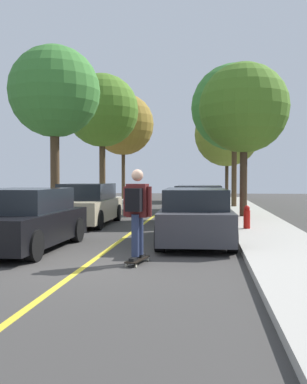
% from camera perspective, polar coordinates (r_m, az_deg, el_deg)
% --- Properties ---
extents(ground, '(80.00, 80.00, 0.00)m').
position_cam_1_polar(ground, '(8.80, -8.49, -9.18)').
color(ground, '#3D3A38').
extents(sidewalk_right, '(2.01, 56.00, 0.14)m').
position_cam_1_polar(sidewalk_right, '(8.67, 18.65, -8.95)').
color(sidewalk_right, '#ADA89E').
rests_on(sidewalk_right, ground).
extents(center_line, '(0.12, 39.20, 0.01)m').
position_cam_1_polar(center_line, '(12.65, -3.70, -5.78)').
color(center_line, gold).
rests_on(center_line, ground).
extents(parked_car_left_nearest, '(2.05, 4.22, 1.42)m').
position_cam_1_polar(parked_car_left_nearest, '(10.93, -16.29, -3.46)').
color(parked_car_left_nearest, black).
rests_on(parked_car_left_nearest, ground).
extents(parked_car_left_near, '(1.86, 4.47, 1.47)m').
position_cam_1_polar(parked_car_left_near, '(16.25, -8.50, -1.63)').
color(parked_car_left_near, '#BCAD89').
rests_on(parked_car_left_near, ground).
extents(parked_car_right_nearest, '(1.96, 4.67, 1.40)m').
position_cam_1_polar(parked_car_right_nearest, '(11.70, 5.34, -3.00)').
color(parked_car_right_nearest, '#38383D').
rests_on(parked_car_right_nearest, ground).
extents(parked_car_right_near, '(2.03, 4.64, 1.38)m').
position_cam_1_polar(parked_car_right_near, '(17.21, 5.79, -1.54)').
color(parked_car_right_near, maroon).
rests_on(parked_car_right_near, ground).
extents(street_tree_left_nearest, '(3.63, 3.63, 6.78)m').
position_cam_1_polar(street_tree_left_nearest, '(18.69, -12.46, 12.26)').
color(street_tree_left_nearest, '#4C3823').
rests_on(street_tree_left_nearest, sidewalk_left).
extents(street_tree_left_near, '(4.22, 4.22, 7.55)m').
position_cam_1_polar(street_tree_left_near, '(26.57, -6.53, 10.20)').
color(street_tree_left_near, '#4C3823').
rests_on(street_tree_left_near, sidewalk_left).
extents(street_tree_left_far, '(4.45, 4.45, 7.64)m').
position_cam_1_polar(street_tree_left_far, '(32.99, -3.86, 8.54)').
color(street_tree_left_far, '#4C3823').
rests_on(street_tree_left_far, sidewalk_left).
extents(street_tree_right_nearest, '(3.59, 3.59, 6.13)m').
position_cam_1_polar(street_tree_right_nearest, '(18.59, 11.40, 10.39)').
color(street_tree_right_nearest, '#3D2D1E').
rests_on(street_tree_right_nearest, sidewalk_right).
extents(street_tree_right_near, '(4.65, 4.65, 7.64)m').
position_cam_1_polar(street_tree_right_near, '(24.88, 10.24, 10.51)').
color(street_tree_right_near, '#4C3823').
rests_on(street_tree_right_near, sidewalk_right).
extents(street_tree_right_far, '(4.75, 4.75, 7.12)m').
position_cam_1_polar(street_tree_right_far, '(33.61, 9.31, 7.26)').
color(street_tree_right_far, '#3D2D1E').
rests_on(street_tree_right_far, sidewalk_right).
extents(fire_hydrant, '(0.20, 0.20, 0.70)m').
position_cam_1_polar(fire_hydrant, '(13.89, 11.76, -3.14)').
color(fire_hydrant, '#B2140F').
rests_on(fire_hydrant, sidewalk_right).
extents(skateboard, '(0.38, 0.87, 0.10)m').
position_cam_1_polar(skateboard, '(8.82, -2.04, -8.56)').
color(skateboard, black).
rests_on(skateboard, ground).
extents(skateboarder, '(0.59, 0.71, 1.73)m').
position_cam_1_polar(skateboarder, '(8.66, -2.13, -2.10)').
color(skateboarder, black).
rests_on(skateboarder, skateboard).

